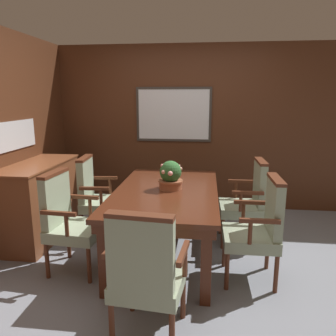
{
  "coord_description": "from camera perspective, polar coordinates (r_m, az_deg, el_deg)",
  "views": [
    {
      "loc": [
        0.33,
        -3.15,
        1.7
      ],
      "look_at": [
        -0.07,
        0.29,
        0.94
      ],
      "focal_mm": 35.0,
      "sensor_mm": 36.0,
      "label": 1
    }
  ],
  "objects": [
    {
      "name": "ground_plane",
      "position": [
        3.59,
        0.66,
        -15.87
      ],
      "size": [
        14.0,
        14.0,
        0.0
      ],
      "primitive_type": "plane",
      "color": "gray"
    },
    {
      "name": "wall_back",
      "position": [
        5.02,
        2.91,
        6.97
      ],
      "size": [
        7.2,
        0.08,
        2.45
      ],
      "color": "#4C2816",
      "rests_on": "ground_plane"
    },
    {
      "name": "dining_table",
      "position": [
        3.48,
        -0.29,
        -5.25
      ],
      "size": [
        1.07,
        1.86,
        0.74
      ],
      "color": "#4C2314",
      "rests_on": "ground_plane"
    },
    {
      "name": "chair_right_far",
      "position": [
        3.93,
        13.76,
        -5.26
      ],
      "size": [
        0.5,
        0.54,
        0.99
      ],
      "rotation": [
        0.0,
        0.0,
        -1.55
      ],
      "color": "#562B19",
      "rests_on": "ground_plane"
    },
    {
      "name": "chair_left_far",
      "position": [
        4.09,
        -12.36,
        -4.52
      ],
      "size": [
        0.53,
        0.56,
        0.99
      ],
      "rotation": [
        0.0,
        0.0,
        1.66
      ],
      "color": "#562B19",
      "rests_on": "ground_plane"
    },
    {
      "name": "chair_right_near",
      "position": [
        3.17,
        15.58,
        -9.74
      ],
      "size": [
        0.49,
        0.53,
        0.99
      ],
      "rotation": [
        0.0,
        0.0,
        -1.56
      ],
      "color": "#562B19",
      "rests_on": "ground_plane"
    },
    {
      "name": "chair_head_near",
      "position": [
        2.34,
        -3.84,
        -17.62
      ],
      "size": [
        0.56,
        0.53,
        0.99
      ],
      "rotation": [
        0.0,
        0.0,
        3.04
      ],
      "color": "#562B19",
      "rests_on": "ground_plane"
    },
    {
      "name": "chair_left_near",
      "position": [
        3.38,
        -16.94,
        -8.42
      ],
      "size": [
        0.53,
        0.56,
        0.99
      ],
      "rotation": [
        0.0,
        0.0,
        1.49
      ],
      "color": "#562B19",
      "rests_on": "ground_plane"
    },
    {
      "name": "potted_plant",
      "position": [
        3.44,
        0.46,
        -1.38
      ],
      "size": [
        0.26,
        0.26,
        0.3
      ],
      "color": "#9E5638",
      "rests_on": "dining_table"
    },
    {
      "name": "sideboard_cabinet",
      "position": [
        4.27,
        -21.41,
        -5.31
      ],
      "size": [
        0.53,
        1.29,
        0.92
      ],
      "color": "brown",
      "rests_on": "ground_plane"
    }
  ]
}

